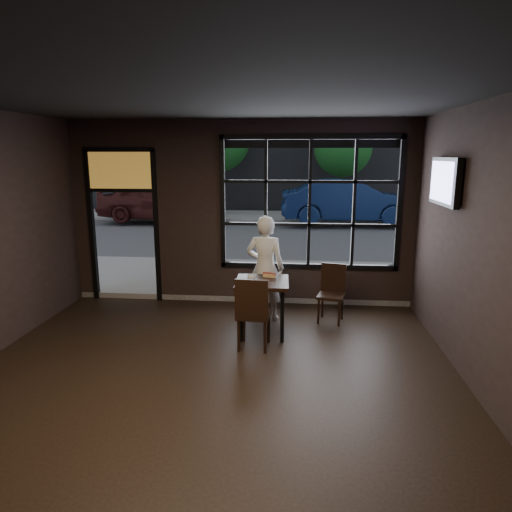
# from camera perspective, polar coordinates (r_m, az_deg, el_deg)

# --- Properties ---
(floor) EXTENTS (6.00, 7.00, 0.02)m
(floor) POSITION_cam_1_polar(r_m,az_deg,el_deg) (5.17, -7.01, -18.03)
(floor) COLOR black
(floor) RESTS_ON ground
(ceiling) EXTENTS (6.00, 7.00, 0.02)m
(ceiling) POSITION_cam_1_polar(r_m,az_deg,el_deg) (4.49, -8.17, 20.07)
(ceiling) COLOR black
(ceiling) RESTS_ON ground
(wall_right) EXTENTS (0.04, 7.00, 3.20)m
(wall_right) POSITION_cam_1_polar(r_m,az_deg,el_deg) (4.89, 29.26, -1.04)
(wall_right) COLOR black
(wall_right) RESTS_ON ground
(window_frame) EXTENTS (3.06, 0.12, 2.28)m
(window_frame) POSITION_cam_1_polar(r_m,az_deg,el_deg) (7.89, 6.71, 6.55)
(window_frame) COLOR black
(window_frame) RESTS_ON ground
(stained_transom) EXTENTS (1.20, 0.06, 0.70)m
(stained_transom) POSITION_cam_1_polar(r_m,az_deg,el_deg) (8.44, -16.59, 10.26)
(stained_transom) COLOR orange
(stained_transom) RESTS_ON ground
(street_asphalt) EXTENTS (60.00, 41.00, 0.04)m
(street_asphalt) POSITION_cam_1_polar(r_m,az_deg,el_deg) (28.48, 3.24, 7.23)
(street_asphalt) COLOR #545456
(street_asphalt) RESTS_ON ground
(building_across) EXTENTS (28.00, 12.00, 15.00)m
(building_across) POSITION_cam_1_polar(r_m,az_deg,el_deg) (27.79, 3.36, 22.66)
(building_across) COLOR #5B5956
(building_across) RESTS_ON ground
(cafe_table) EXTENTS (0.79, 0.79, 0.83)m
(cafe_table) POSITION_cam_1_polar(r_m,az_deg,el_deg) (6.76, 0.76, -6.44)
(cafe_table) COLOR black
(cafe_table) RESTS_ON floor
(chair_near) EXTENTS (0.47, 0.47, 1.02)m
(chair_near) POSITION_cam_1_polar(r_m,az_deg,el_deg) (6.28, -0.25, -7.00)
(chair_near) COLOR black
(chair_near) RESTS_ON floor
(chair_window) EXTENTS (0.48, 0.48, 0.92)m
(chair_window) POSITION_cam_1_polar(r_m,az_deg,el_deg) (7.33, 9.36, -4.71)
(chair_window) COLOR black
(chair_window) RESTS_ON floor
(man) EXTENTS (0.65, 0.46, 1.69)m
(man) POSITION_cam_1_polar(r_m,az_deg,el_deg) (7.29, 1.14, -1.49)
(man) COLOR silver
(man) RESTS_ON floor
(hotdog) EXTENTS (0.21, 0.13, 0.06)m
(hotdog) POSITION_cam_1_polar(r_m,az_deg,el_deg) (6.82, 1.70, -2.41)
(hotdog) COLOR tan
(hotdog) RESTS_ON cafe_table
(cup) EXTENTS (0.14, 0.14, 0.10)m
(cup) POSITION_cam_1_polar(r_m,az_deg,el_deg) (6.59, -0.55, -2.77)
(cup) COLOR silver
(cup) RESTS_ON cafe_table
(tv) EXTENTS (0.12, 1.07, 0.62)m
(tv) POSITION_cam_1_polar(r_m,az_deg,el_deg) (6.58, 22.56, 8.59)
(tv) COLOR black
(tv) RESTS_ON wall_right
(navy_car) EXTENTS (5.06, 2.01, 1.64)m
(navy_car) POSITION_cam_1_polar(r_m,az_deg,el_deg) (17.33, 11.49, 6.70)
(navy_car) COLOR #0F1F48
(navy_car) RESTS_ON street_asphalt
(maroon_car) EXTENTS (4.81, 2.07, 1.62)m
(maroon_car) POSITION_cam_1_polar(r_m,az_deg,el_deg) (18.05, -11.77, 6.88)
(maroon_car) COLOR #3E1413
(maroon_car) RESTS_ON street_asphalt
(tree_left) EXTENTS (2.67, 2.67, 4.56)m
(tree_left) POSITION_cam_1_polar(r_m,az_deg,el_deg) (19.88, -4.72, 14.24)
(tree_left) COLOR #332114
(tree_left) RESTS_ON street_asphalt
(tree_right) EXTENTS (2.39, 2.39, 4.08)m
(tree_right) POSITION_cam_1_polar(r_m,az_deg,el_deg) (19.70, 10.83, 13.11)
(tree_right) COLOR #332114
(tree_right) RESTS_ON street_asphalt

